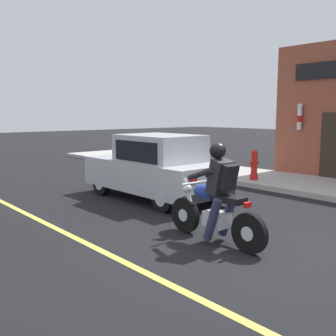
# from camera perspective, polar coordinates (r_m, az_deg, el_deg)

# --- Properties ---
(ground_plane) EXTENTS (80.00, 80.00, 0.00)m
(ground_plane) POSITION_cam_1_polar(r_m,az_deg,el_deg) (6.40, 10.86, -11.08)
(ground_plane) COLOR black
(sidewalk_curb) EXTENTS (2.60, 22.00, 0.14)m
(sidewalk_curb) POSITION_cam_1_polar(r_m,az_deg,el_deg) (12.32, 15.27, -1.70)
(sidewalk_curb) COLOR #ADAAA3
(sidewalk_curb) RESTS_ON ground
(lane_stripe) EXTENTS (0.12, 19.80, 0.01)m
(lane_stripe) POSITION_cam_1_polar(r_m,az_deg,el_deg) (7.63, -16.49, -8.12)
(lane_stripe) COLOR #D1C64C
(lane_stripe) RESTS_ON ground
(motorcycle_with_rider) EXTENTS (0.56, 2.02, 1.62)m
(motorcycle_with_rider) POSITION_cam_1_polar(r_m,az_deg,el_deg) (6.34, 6.98, -4.81)
(motorcycle_with_rider) COLOR black
(motorcycle_with_rider) RESTS_ON ground
(car_hatchback) EXTENTS (1.69, 3.80, 1.57)m
(car_hatchback) POSITION_cam_1_polar(r_m,az_deg,el_deg) (9.51, -1.90, 0.04)
(car_hatchback) COLOR black
(car_hatchback) RESTS_ON ground
(fire_hydrant) EXTENTS (0.36, 0.24, 0.88)m
(fire_hydrant) POSITION_cam_1_polar(r_m,az_deg,el_deg) (11.74, 12.39, 0.41)
(fire_hydrant) COLOR red
(fire_hydrant) RESTS_ON sidewalk_curb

